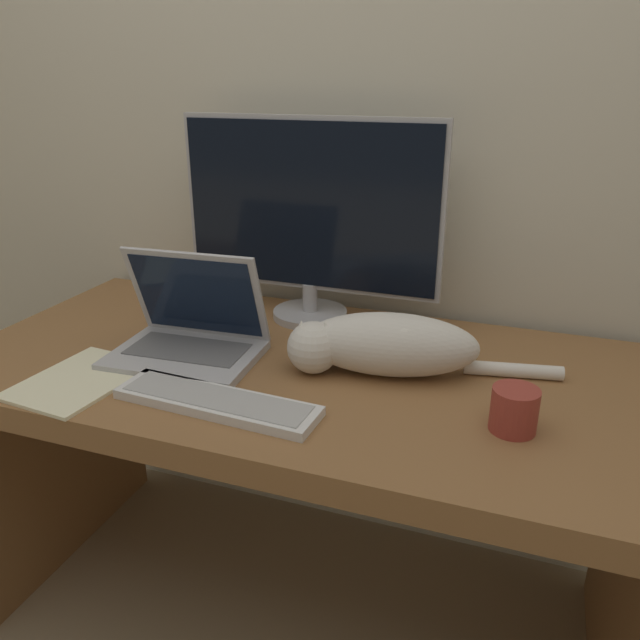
# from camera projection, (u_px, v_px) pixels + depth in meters

# --- Properties ---
(wall_back) EXTENTS (6.40, 0.06, 2.60)m
(wall_back) POSITION_uv_depth(u_px,v_px,m) (357.00, 111.00, 1.65)
(wall_back) COLOR beige
(wall_back) RESTS_ON ground_plane
(desk) EXTENTS (1.61, 0.79, 0.76)m
(desk) POSITION_uv_depth(u_px,v_px,m) (297.00, 420.00, 1.51)
(desk) COLOR olive
(desk) RESTS_ON ground_plane
(monitor) EXTENTS (0.70, 0.20, 0.53)m
(monitor) POSITION_uv_depth(u_px,v_px,m) (310.00, 217.00, 1.62)
(monitor) COLOR #B2B2B7
(monitor) RESTS_ON desk
(laptop) EXTENTS (0.35, 0.27, 0.25)m
(laptop) POSITION_uv_depth(u_px,v_px,m) (189.00, 336.00, 1.47)
(laptop) COLOR #B7B7BC
(laptop) RESTS_ON desk
(external_keyboard) EXTENTS (0.44, 0.13, 0.02)m
(external_keyboard) POSITION_uv_depth(u_px,v_px,m) (217.00, 402.00, 1.26)
(external_keyboard) COLOR white
(external_keyboard) RESTS_ON desk
(cat) EXTENTS (0.59, 0.22, 0.14)m
(cat) POSITION_uv_depth(u_px,v_px,m) (382.00, 344.00, 1.37)
(cat) COLOR silver
(cat) RESTS_ON desk
(coffee_mug) EXTENTS (0.09, 0.09, 0.09)m
(coffee_mug) POSITION_uv_depth(u_px,v_px,m) (514.00, 410.00, 1.16)
(coffee_mug) COLOR #9E382D
(coffee_mug) RESTS_ON desk
(paper_notepad) EXTENTS (0.23, 0.30, 0.01)m
(paper_notepad) POSITION_uv_depth(u_px,v_px,m) (80.00, 380.00, 1.36)
(paper_notepad) COLOR #F4EFC6
(paper_notepad) RESTS_ON desk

